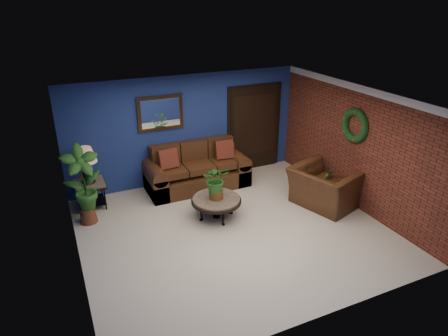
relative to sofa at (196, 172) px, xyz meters
name	(u,v)px	position (x,y,z in m)	size (l,w,h in m)	color
floor	(233,230)	(-0.05, -2.09, -0.34)	(5.50, 5.50, 0.00)	beige
wall_back	(187,130)	(-0.05, 0.41, 0.91)	(5.50, 0.04, 2.50)	navy
wall_left	(70,200)	(-2.80, -2.09, 0.91)	(0.04, 5.00, 2.50)	navy
wall_right_brick	(356,147)	(2.70, -2.09, 0.91)	(0.04, 5.00, 2.50)	maroon
ceiling	(235,100)	(-0.05, -2.09, 2.16)	(5.50, 5.00, 0.02)	white
crown_molding	(363,89)	(2.67, -2.09, 2.09)	(0.03, 5.00, 0.14)	white
wall_mirror	(160,113)	(-0.65, 0.37, 1.38)	(1.02, 0.06, 0.77)	#3F2A14
closet_door	(254,128)	(1.70, 0.38, 0.71)	(1.44, 0.06, 2.18)	black
wreath	(355,125)	(2.64, -2.04, 1.36)	(0.72, 0.72, 0.16)	black
sofa	(196,172)	(0.00, 0.00, 0.00)	(2.30, 0.99, 1.04)	#482A14
coffee_table	(216,201)	(-0.15, -1.52, 0.03)	(0.99, 0.99, 0.43)	#4D4843
end_table	(90,188)	(-2.35, -0.04, 0.09)	(0.62, 0.62, 0.56)	#4D4843
table_lamp	(86,161)	(-2.35, -0.04, 0.70)	(0.44, 0.44, 0.73)	#3F2A14
side_chair	(230,157)	(0.87, 0.03, 0.20)	(0.42, 0.42, 0.96)	#563218
armchair	(324,187)	(2.10, -1.99, 0.08)	(1.27, 1.11, 0.83)	#482A14
coffee_plant	(216,181)	(-0.15, -1.52, 0.46)	(0.62, 0.58, 0.69)	brown
floor_plant	(326,183)	(2.30, -1.78, 0.04)	(0.34, 0.28, 0.74)	brown
tall_plant	(83,182)	(-2.50, -0.64, 0.52)	(0.76, 0.56, 1.59)	brown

